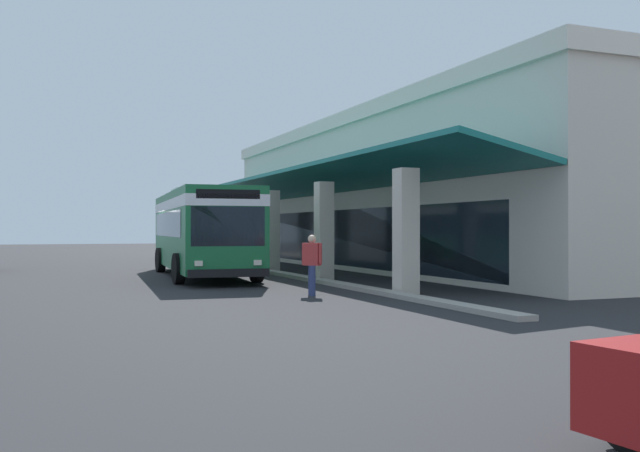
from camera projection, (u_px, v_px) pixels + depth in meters
ground at (354, 269)px, 31.87m from camera, size 120.00×120.00×0.00m
curb_strip at (258, 269)px, 30.11m from camera, size 35.66×0.50×0.12m
plaza_building at (454, 194)px, 33.67m from camera, size 30.01×15.70×6.80m
transit_bus at (202, 227)px, 26.68m from camera, size 11.36×3.36×3.34m
pedestrian at (312, 262)px, 18.97m from camera, size 0.59×0.47×1.61m
potted_palm at (242, 249)px, 37.71m from camera, size 1.74×1.51×3.17m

